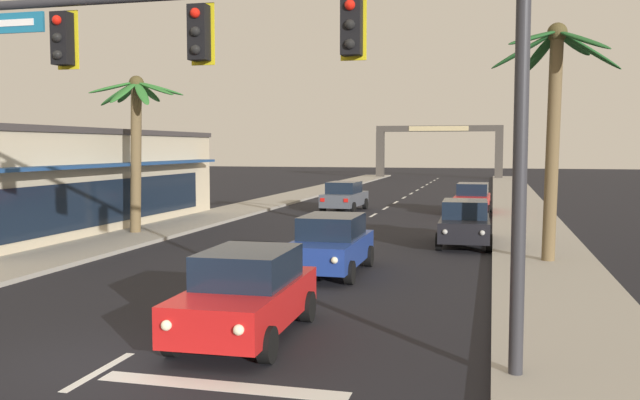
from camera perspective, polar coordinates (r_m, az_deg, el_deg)
The scene contains 14 objects.
ground_plane at distance 12.41m, azimuth -16.79°, elevation -12.87°, with size 220.00×220.00×0.00m, color black.
sidewalk_right at distance 30.39m, azimuth 17.18°, elevation -2.52°, with size 3.20×110.00×0.14m, color #9E998E.
sidewalk_left at distance 33.40m, azimuth -10.62°, elevation -1.79°, with size 3.20×110.00×0.14m, color #9E998E.
lane_markings at distance 31.27m, azimuth 3.57°, elevation -2.26°, with size 4.28×89.79×0.01m.
traffic_signal_mast at distance 11.33m, azimuth -1.85°, elevation 11.46°, with size 10.57×0.41×7.13m.
sedan_lead_at_stop_bar at distance 13.31m, azimuth -6.12°, elevation -7.73°, with size 2.03×4.48×1.68m.
sedan_third_in_queue at distance 19.81m, azimuth 0.92°, elevation -3.68°, with size 1.95×4.45×1.68m.
sedan_oncoming_far at distance 38.99m, azimuth 2.05°, elevation 0.33°, with size 2.14×4.52×1.68m.
sedan_parked_nearest_kerb at distance 38.14m, azimuth 12.58°, elevation 0.13°, with size 2.03×4.48×1.68m.
sedan_parked_mid_kerb at distance 25.91m, azimuth 11.97°, elevation -1.85°, with size 2.01×4.48×1.68m.
palm_left_second at distance 29.05m, azimuth -15.08°, elevation 5.94°, with size 3.64×3.60×6.54m.
palm_right_second at distance 22.24m, azimuth 18.95°, elevation 7.76°, with size 3.86×3.67×7.40m.
storefront_strip_left at distance 31.51m, azimuth -21.19°, elevation 1.53°, with size 6.88×19.81×4.42m.
town_gateway_arch at distance 80.76m, azimuth 9.84°, elevation 4.63°, with size 14.53×0.90×6.12m.
Camera 1 is at (6.17, -10.13, 3.66)m, focal length 38.42 mm.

